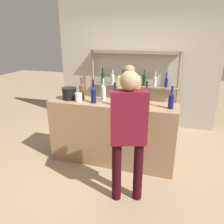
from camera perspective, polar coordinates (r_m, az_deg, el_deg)
ground_plane at (r=3.84m, az=0.00°, el=-12.53°), size 16.00×16.00×0.00m
bar_counter at (r=3.59m, az=0.00°, el=-5.49°), size 2.03×0.50×1.04m
back_wall at (r=5.09m, az=6.11°, el=12.26°), size 3.63×0.12×2.80m
back_shelf at (r=4.96m, az=5.41°, el=9.01°), size 1.99×0.18×1.73m
counter_bottle_0 at (r=3.37m, az=-4.84°, el=4.66°), size 0.08×0.08×0.36m
counter_bottle_1 at (r=3.20m, az=15.20°, el=3.06°), size 0.08×0.08×0.35m
counter_bottle_2 at (r=3.35m, az=8.96°, el=4.47°), size 0.08×0.08×0.36m
counter_bottle_3 at (r=3.55m, az=-7.86°, el=5.48°), size 0.08×0.08×0.38m
counter_bottle_4 at (r=3.49m, az=-2.26°, el=5.31°), size 0.08×0.08×0.37m
counter_bottle_5 at (r=3.24m, az=0.73°, el=4.04°), size 0.09×0.09×0.34m
wine_glass at (r=3.45m, az=2.05°, el=4.69°), size 0.07×0.07×0.16m
ice_bucket at (r=3.63m, az=-11.07°, el=4.78°), size 0.24×0.24×0.19m
cork_jar at (r=3.48m, az=-8.74°, el=3.79°), size 0.11×0.11×0.14m
server_behind_counter at (r=4.04m, az=4.37°, el=3.28°), size 0.41×0.20×1.54m
customer_right at (r=2.58m, az=4.33°, el=-4.48°), size 0.46×0.30×1.68m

